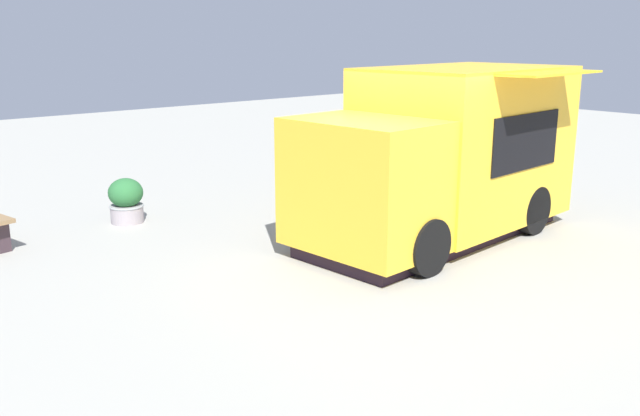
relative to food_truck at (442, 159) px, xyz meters
The scene contains 3 objects.
ground_plane 1.73m from the food_truck, 99.60° to the left, with size 40.00×40.00×0.00m, color #A4A298.
food_truck is the anchor object (origin of this frame).
planter_flowering_far 5.14m from the food_truck, 39.53° to the left, with size 0.56×0.56×0.74m.
Camera 1 is at (-6.12, 6.85, 3.02)m, focal length 38.33 mm.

